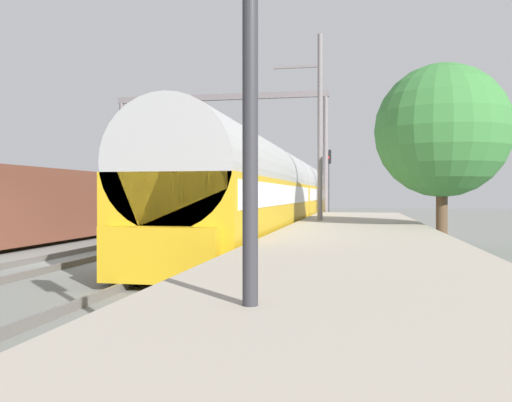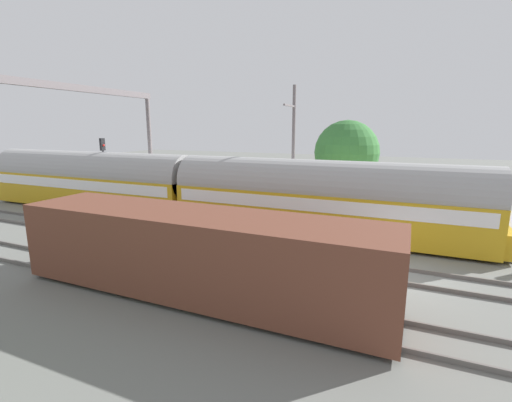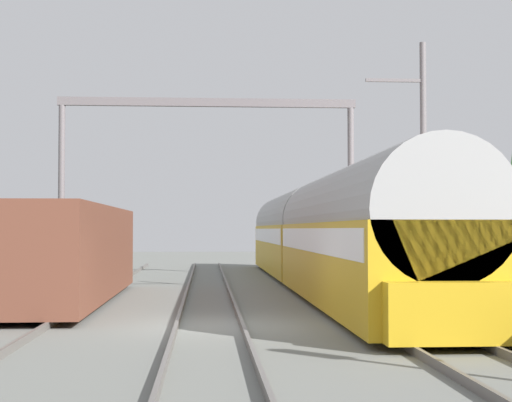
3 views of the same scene
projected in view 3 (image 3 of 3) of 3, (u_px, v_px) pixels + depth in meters
name	position (u px, v px, depth m)	size (l,w,h in m)	color
ground	(209.00, 326.00, 18.08)	(120.00, 120.00, 0.00)	slate
track_far_west	(17.00, 324.00, 17.81)	(1.52, 60.00, 0.16)	#605C58
track_west	(209.00, 323.00, 18.08)	(1.52, 60.00, 0.16)	#605C58
track_east	(396.00, 322.00, 18.34)	(1.52, 60.00, 0.16)	#605C58
passenger_train	(320.00, 235.00, 30.51)	(2.93, 32.85, 3.82)	gold
freight_car	(66.00, 253.00, 23.99)	(2.80, 13.00, 2.70)	brown
person_crossing	(335.00, 256.00, 34.30)	(0.46, 0.37, 1.73)	#282828
railway_signal_far	(333.00, 211.00, 39.44)	(0.36, 0.30, 4.81)	#2D2D33
catenary_gantry	(208.00, 149.00, 34.83)	(12.90, 0.28, 7.86)	slate
catenary_pole_east_mid	(422.00, 166.00, 24.91)	(1.90, 0.20, 8.00)	slate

